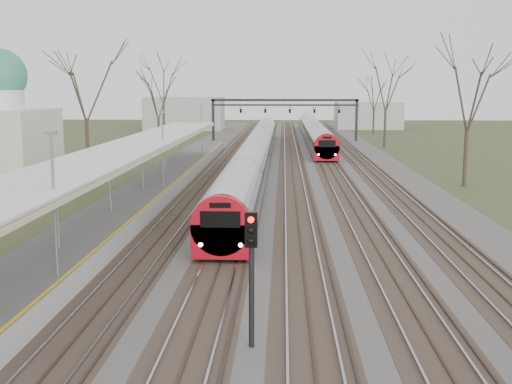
{
  "coord_description": "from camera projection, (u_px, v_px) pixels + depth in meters",
  "views": [
    {
      "loc": [
        0.13,
        -7.26,
        7.46
      ],
      "look_at": [
        -1.32,
        26.65,
        2.0
      ],
      "focal_mm": 45.0,
      "sensor_mm": 36.0,
      "label": 1
    }
  ],
  "objects": [
    {
      "name": "tree_east_far",
      "position": [
        469.0,
        91.0,
        48.02
      ],
      "size": [
        5.0,
        5.0,
        10.3
      ],
      "color": "#2D231C",
      "rests_on": "ground"
    },
    {
      "name": "tree_west_far",
      "position": [
        85.0,
        82.0,
        55.14
      ],
      "size": [
        5.5,
        5.5,
        11.33
      ],
      "color": "#2D231C",
      "rests_on": "ground"
    },
    {
      "name": "signal_gantry",
      "position": [
        285.0,
        107.0,
        91.39
      ],
      "size": [
        21.0,
        0.59,
        6.08
      ],
      "color": "black",
      "rests_on": "ground"
    },
    {
      "name": "train_near",
      "position": [
        257.0,
        150.0,
        63.89
      ],
      "size": [
        2.62,
        75.21,
        3.05
      ],
      "color": "#999BA3",
      "rests_on": "ground"
    },
    {
      "name": "signal_post",
      "position": [
        251.0,
        259.0,
        18.04
      ],
      "size": [
        0.35,
        0.45,
        4.1
      ],
      "color": "black",
      "rests_on": "ground"
    },
    {
      "name": "track_bed",
      "position": [
        285.0,
        166.0,
        62.58
      ],
      "size": [
        24.0,
        160.0,
        0.22
      ],
      "color": "#474442",
      "rests_on": "ground"
    },
    {
      "name": "platform",
      "position": [
        154.0,
        188.0,
        45.64
      ],
      "size": [
        3.5,
        69.0,
        1.0
      ],
      "primitive_type": "cube",
      "color": "#9E9B93",
      "rests_on": "ground"
    },
    {
      "name": "train_far",
      "position": [
        313.0,
        130.0,
        93.83
      ],
      "size": [
        2.62,
        60.21,
        3.05
      ],
      "color": "#999BA3",
      "rests_on": "ground"
    },
    {
      "name": "canopy",
      "position": [
        139.0,
        145.0,
        40.64
      ],
      "size": [
        4.1,
        50.0,
        3.11
      ],
      "color": "slate",
      "rests_on": "platform"
    }
  ]
}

